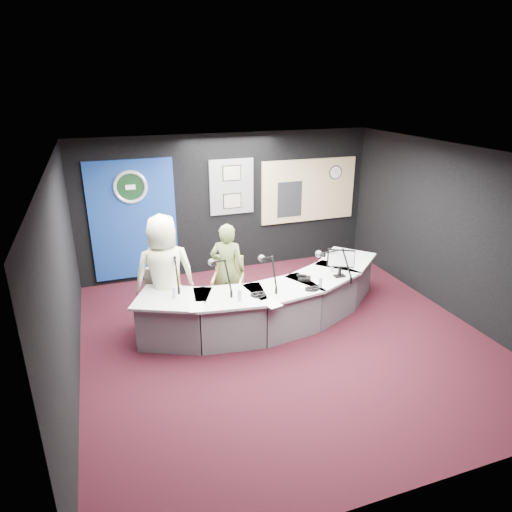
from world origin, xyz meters
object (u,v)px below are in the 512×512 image
object	(u,v)px
armchair_left	(167,300)
armchair_right	(228,285)
broadcast_desk	(270,302)
person_man	(165,274)
person_woman	(228,270)

from	to	relation	value
armchair_left	armchair_right	xyz separation A→B (m)	(1.06, 0.19, 0.02)
armchair_left	armchair_right	distance (m)	1.08
broadcast_desk	armchair_right	size ratio (longest dim) A/B	4.34
broadcast_desk	armchair_right	distance (m)	0.79
armchair_right	person_man	distance (m)	1.16
person_man	armchair_right	bearing A→B (deg)	-169.21
person_man	person_woman	bearing A→B (deg)	-169.21
broadcast_desk	person_man	xyz separation A→B (m)	(-1.60, 0.37, 0.57)
armchair_left	person_woman	world-z (taller)	person_woman
armchair_left	person_woman	bearing A→B (deg)	16.50
person_man	person_woman	distance (m)	1.09
broadcast_desk	armchair_right	xyz separation A→B (m)	(-0.54, 0.56, 0.14)
broadcast_desk	person_man	size ratio (longest dim) A/B	2.39
armchair_right	person_woman	bearing A→B (deg)	0.00
armchair_right	person_man	size ratio (longest dim) A/B	0.55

